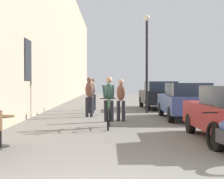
{
  "coord_description": "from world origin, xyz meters",
  "views": [
    {
      "loc": [
        0.16,
        -4.17,
        1.49
      ],
      "look_at": [
        0.36,
        16.06,
        1.11
      ],
      "focal_mm": 54.13,
      "sensor_mm": 36.0,
      "label": 1
    }
  ],
  "objects_px": {
    "pedestrian_mid": "(89,94)",
    "pedestrian_furthest": "(93,92)",
    "parked_car_second": "(185,100)",
    "cafe_table_mid": "(1,124)",
    "pedestrian_near": "(121,97)",
    "street_lamp": "(147,51)",
    "pedestrian_far": "(91,95)",
    "cyclist_on_bicycle": "(109,103)",
    "parked_car_third": "(159,95)"
  },
  "relations": [
    {
      "from": "parked_car_second",
      "to": "parked_car_third",
      "type": "bearing_deg",
      "value": 92.5
    },
    {
      "from": "pedestrian_near",
      "to": "street_lamp",
      "type": "relative_size",
      "value": 0.34
    },
    {
      "from": "parked_car_second",
      "to": "pedestrian_mid",
      "type": "bearing_deg",
      "value": 166.88
    },
    {
      "from": "cafe_table_mid",
      "to": "cyclist_on_bicycle",
      "type": "distance_m",
      "value": 4.22
    },
    {
      "from": "pedestrian_far",
      "to": "pedestrian_near",
      "type": "bearing_deg",
      "value": -69.78
    },
    {
      "from": "parked_car_second",
      "to": "cyclist_on_bicycle",
      "type": "bearing_deg",
      "value": -140.23
    },
    {
      "from": "street_lamp",
      "to": "parked_car_third",
      "type": "height_order",
      "value": "street_lamp"
    },
    {
      "from": "street_lamp",
      "to": "parked_car_second",
      "type": "bearing_deg",
      "value": -66.73
    },
    {
      "from": "pedestrian_far",
      "to": "parked_car_second",
      "type": "height_order",
      "value": "pedestrian_far"
    },
    {
      "from": "cafe_table_mid",
      "to": "pedestrian_near",
      "type": "height_order",
      "value": "pedestrian_near"
    },
    {
      "from": "pedestrian_furthest",
      "to": "parked_car_second",
      "type": "distance_m",
      "value": 6.21
    },
    {
      "from": "pedestrian_near",
      "to": "parked_car_second",
      "type": "relative_size",
      "value": 0.39
    },
    {
      "from": "pedestrian_mid",
      "to": "pedestrian_furthest",
      "type": "relative_size",
      "value": 1.0
    },
    {
      "from": "cafe_table_mid",
      "to": "street_lamp",
      "type": "xyz_separation_m",
      "value": [
        4.44,
        8.93,
        2.59
      ]
    },
    {
      "from": "cafe_table_mid",
      "to": "cyclist_on_bicycle",
      "type": "xyz_separation_m",
      "value": [
        2.54,
        3.36,
        0.29
      ]
    },
    {
      "from": "cyclist_on_bicycle",
      "to": "cafe_table_mid",
      "type": "bearing_deg",
      "value": -127.12
    },
    {
      "from": "parked_car_second",
      "to": "parked_car_third",
      "type": "xyz_separation_m",
      "value": [
        -0.25,
        5.64,
        0.05
      ]
    },
    {
      "from": "pedestrian_near",
      "to": "pedestrian_furthest",
      "type": "xyz_separation_m",
      "value": [
        -1.36,
        5.46,
        0.06
      ]
    },
    {
      "from": "pedestrian_mid",
      "to": "pedestrian_furthest",
      "type": "distance_m",
      "value": 3.77
    },
    {
      "from": "cyclist_on_bicycle",
      "to": "pedestrian_far",
      "type": "bearing_deg",
      "value": 99.08
    },
    {
      "from": "pedestrian_far",
      "to": "parked_car_second",
      "type": "bearing_deg",
      "value": -36.24
    },
    {
      "from": "pedestrian_near",
      "to": "pedestrian_furthest",
      "type": "bearing_deg",
      "value": 103.94
    },
    {
      "from": "cyclist_on_bicycle",
      "to": "pedestrian_far",
      "type": "relative_size",
      "value": 1.08
    },
    {
      "from": "pedestrian_furthest",
      "to": "parked_car_third",
      "type": "xyz_separation_m",
      "value": [
        3.8,
        0.93,
        -0.17
      ]
    },
    {
      "from": "pedestrian_mid",
      "to": "pedestrian_far",
      "type": "relative_size",
      "value": 1.08
    },
    {
      "from": "pedestrian_furthest",
      "to": "parked_car_second",
      "type": "xyz_separation_m",
      "value": [
        4.05,
        -4.71,
        -0.21
      ]
    },
    {
      "from": "pedestrian_mid",
      "to": "pedestrian_furthest",
      "type": "height_order",
      "value": "pedestrian_mid"
    },
    {
      "from": "pedestrian_mid",
      "to": "street_lamp",
      "type": "bearing_deg",
      "value": 35.87
    },
    {
      "from": "pedestrian_furthest",
      "to": "parked_car_third",
      "type": "bearing_deg",
      "value": 13.76
    },
    {
      "from": "pedestrian_mid",
      "to": "parked_car_third",
      "type": "distance_m",
      "value": 6.04
    },
    {
      "from": "pedestrian_furthest",
      "to": "pedestrian_mid",
      "type": "bearing_deg",
      "value": -89.73
    },
    {
      "from": "cyclist_on_bicycle",
      "to": "pedestrian_furthest",
      "type": "height_order",
      "value": "pedestrian_furthest"
    },
    {
      "from": "cafe_table_mid",
      "to": "parked_car_third",
      "type": "distance_m",
      "value": 12.85
    },
    {
      "from": "pedestrian_near",
      "to": "parked_car_third",
      "type": "relative_size",
      "value": 0.37
    },
    {
      "from": "cafe_table_mid",
      "to": "parked_car_third",
      "type": "bearing_deg",
      "value": 64.87
    },
    {
      "from": "pedestrian_far",
      "to": "cyclist_on_bicycle",
      "type": "bearing_deg",
      "value": -80.92
    },
    {
      "from": "parked_car_second",
      "to": "parked_car_third",
      "type": "relative_size",
      "value": 0.95
    },
    {
      "from": "street_lamp",
      "to": "parked_car_third",
      "type": "distance_m",
      "value": 3.69
    },
    {
      "from": "pedestrian_mid",
      "to": "cafe_table_mid",
      "type": "bearing_deg",
      "value": -103.61
    },
    {
      "from": "pedestrian_near",
      "to": "pedestrian_mid",
      "type": "relative_size",
      "value": 0.94
    },
    {
      "from": "pedestrian_mid",
      "to": "parked_car_second",
      "type": "height_order",
      "value": "pedestrian_mid"
    },
    {
      "from": "pedestrian_near",
      "to": "parked_car_third",
      "type": "xyz_separation_m",
      "value": [
        2.44,
        6.39,
        -0.11
      ]
    },
    {
      "from": "pedestrian_mid",
      "to": "pedestrian_far",
      "type": "xyz_separation_m",
      "value": [
        -0.03,
        2.04,
        -0.07
      ]
    },
    {
      "from": "cyclist_on_bicycle",
      "to": "pedestrian_near",
      "type": "bearing_deg",
      "value": 75.89
    },
    {
      "from": "pedestrian_near",
      "to": "pedestrian_far",
      "type": "relative_size",
      "value": 1.01
    },
    {
      "from": "pedestrian_near",
      "to": "parked_car_second",
      "type": "distance_m",
      "value": 2.8
    },
    {
      "from": "pedestrian_near",
      "to": "parked_car_third",
      "type": "bearing_deg",
      "value": 69.08
    },
    {
      "from": "pedestrian_furthest",
      "to": "parked_car_second",
      "type": "bearing_deg",
      "value": -49.36
    },
    {
      "from": "cyclist_on_bicycle",
      "to": "pedestrian_mid",
      "type": "bearing_deg",
      "value": 103.58
    },
    {
      "from": "pedestrian_near",
      "to": "street_lamp",
      "type": "height_order",
      "value": "street_lamp"
    }
  ]
}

